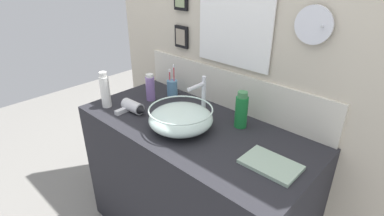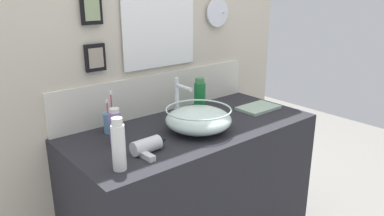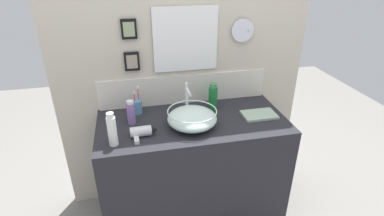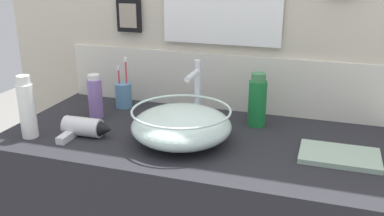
{
  "view_description": "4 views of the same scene",
  "coord_description": "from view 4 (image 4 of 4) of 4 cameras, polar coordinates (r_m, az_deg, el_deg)",
  "views": [
    {
      "loc": [
        0.94,
        -1.0,
        1.62
      ],
      "look_at": [
        -0.01,
        0.0,
        0.94
      ],
      "focal_mm": 28.0,
      "sensor_mm": 36.0,
      "label": 1
    },
    {
      "loc": [
        -1.16,
        -1.39,
        1.53
      ],
      "look_at": [
        -0.01,
        0.0,
        0.94
      ],
      "focal_mm": 35.0,
      "sensor_mm": 36.0,
      "label": 2
    },
    {
      "loc": [
        -0.39,
        -1.76,
        1.85
      ],
      "look_at": [
        -0.01,
        0.0,
        0.94
      ],
      "focal_mm": 28.0,
      "sensor_mm": 36.0,
      "label": 3
    },
    {
      "loc": [
        0.42,
        -1.29,
        1.42
      ],
      "look_at": [
        -0.01,
        0.0,
        0.94
      ],
      "focal_mm": 40.0,
      "sensor_mm": 36.0,
      "label": 4
    }
  ],
  "objects": [
    {
      "name": "lotion_bottle",
      "position": [
        1.53,
        -21.13,
        -0.04
      ],
      "size": [
        0.05,
        0.05,
        0.22
      ],
      "color": "white",
      "rests_on": "vanity_counter"
    },
    {
      "name": "hand_towel",
      "position": [
        1.39,
        19.05,
        -6.04
      ],
      "size": [
        0.24,
        0.16,
        0.02
      ],
      "primitive_type": "cube",
      "color": "#99B29E",
      "rests_on": "vanity_counter"
    },
    {
      "name": "glass_bowl_sink",
      "position": [
        1.4,
        -1.43,
        -2.3
      ],
      "size": [
        0.33,
        0.33,
        0.12
      ],
      "color": "silver",
      "rests_on": "vanity_counter"
    },
    {
      "name": "faucet",
      "position": [
        1.52,
        0.57,
        2.57
      ],
      "size": [
        0.02,
        0.13,
        0.24
      ],
      "color": "silver",
      "rests_on": "vanity_counter"
    },
    {
      "name": "hair_drier",
      "position": [
        1.5,
        -14.01,
        -2.6
      ],
      "size": [
        0.18,
        0.13,
        0.07
      ],
      "color": "silver",
      "rests_on": "vanity_counter"
    },
    {
      "name": "toothbrush_cup",
      "position": [
        1.76,
        -9.11,
        1.76
      ],
      "size": [
        0.07,
        0.07,
        0.21
      ],
      "color": "#598CB2",
      "rests_on": "vanity_counter"
    },
    {
      "name": "back_panel",
      "position": [
        1.69,
        3.84,
        12.65
      ],
      "size": [
        1.89,
        0.1,
        2.44
      ],
      "color": "beige",
      "rests_on": "ground"
    },
    {
      "name": "soap_dispenser",
      "position": [
        1.66,
        -12.78,
        1.47
      ],
      "size": [
        0.06,
        0.06,
        0.17
      ],
      "color": "#8C6BB2",
      "rests_on": "vanity_counter"
    },
    {
      "name": "spray_bottle",
      "position": [
        1.55,
        8.71,
        0.92
      ],
      "size": [
        0.07,
        0.07,
        0.2
      ],
      "color": "#197233",
      "rests_on": "vanity_counter"
    }
  ]
}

